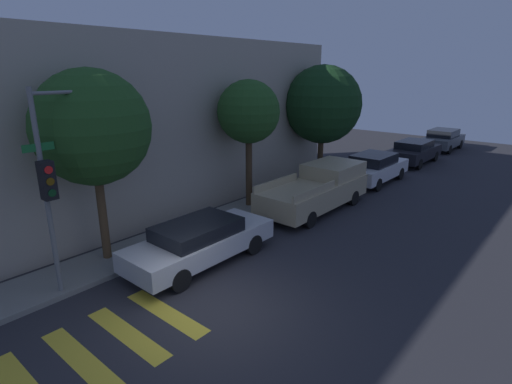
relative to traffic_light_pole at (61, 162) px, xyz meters
The scene contains 13 objects.
ground_plane 5.03m from the traffic_light_pole, 64.95° to the right, with size 60.00×60.00×0.00m, color #28282D.
sidewalk 3.75m from the traffic_light_pole, 24.64° to the left, with size 26.00×1.78×0.14m, color slate.
building_row 5.25m from the traffic_light_pole, 72.56° to the left, with size 26.00×6.00×6.67m, color #A89E8E.
crosswalk 4.61m from the traffic_light_pole, 124.85° to the right, with size 5.64×2.60×0.00m.
traffic_light_pole is the anchor object (origin of this frame).
sedan_near_corner 4.28m from the traffic_light_pole, 22.44° to the right, with size 4.65×1.77×1.29m.
pickup_truck 9.88m from the traffic_light_pole, ahead, with size 5.37×2.05×1.71m.
sedan_middle 15.02m from the traffic_light_pole, ahead, with size 4.43×1.88×1.45m.
sedan_far_end 20.59m from the traffic_light_pole, ahead, with size 4.58×1.86×1.39m.
sedan_tail_of_row 26.21m from the traffic_light_pole, ahead, with size 4.33×1.87×1.46m.
tree_near_corner 1.70m from the traffic_light_pole, 34.28° to the left, with size 3.14×3.14×5.55m.
tree_midblock 7.75m from the traffic_light_pole, ahead, with size 2.44×2.44×5.14m.
tree_far_end 13.15m from the traffic_light_pole, ahead, with size 3.75×3.75×5.73m.
Camera 1 is at (-5.58, -6.08, 5.46)m, focal length 28.00 mm.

